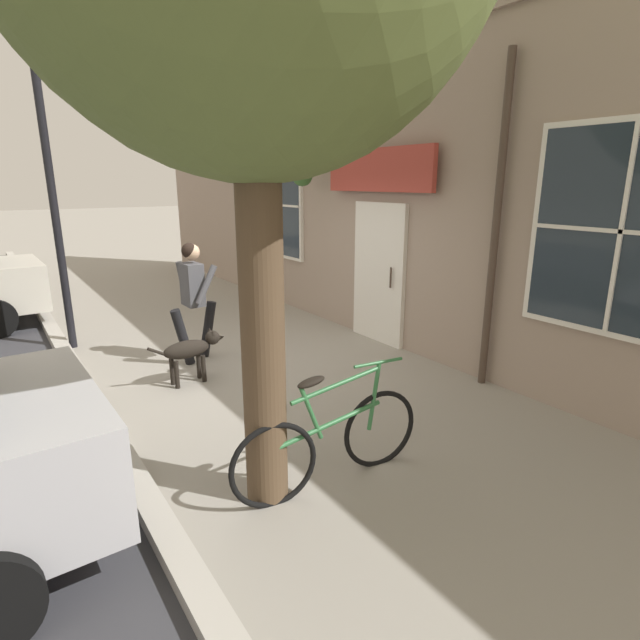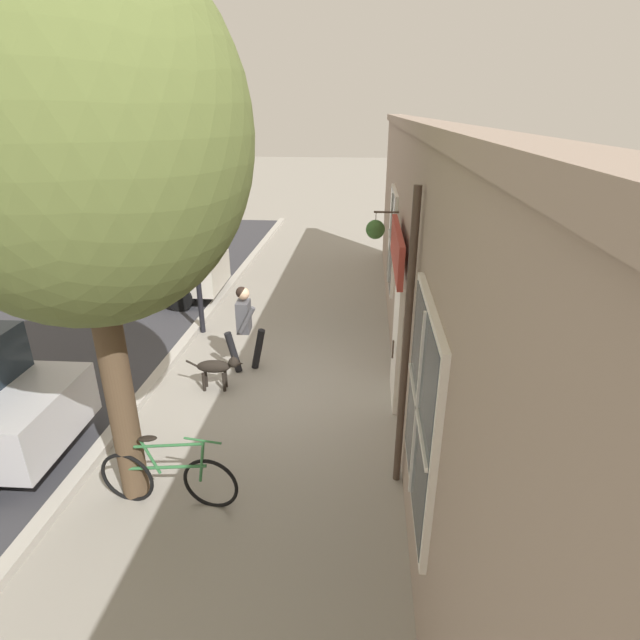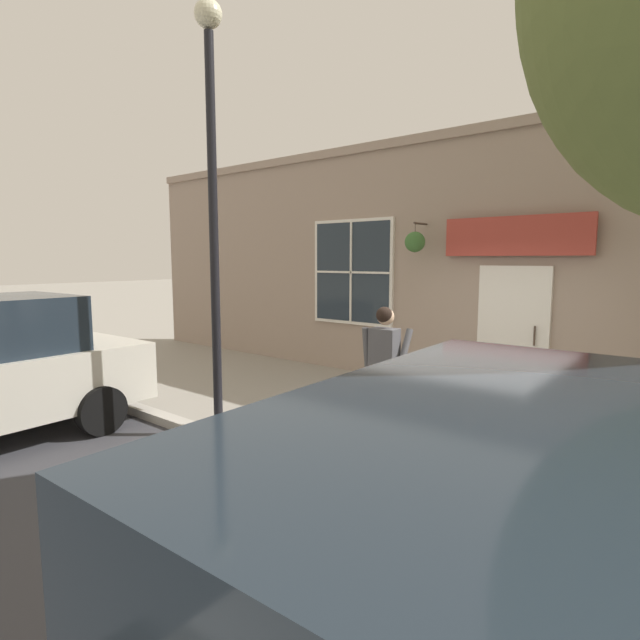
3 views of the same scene
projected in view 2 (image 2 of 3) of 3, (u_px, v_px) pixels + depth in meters
ground_plane at (267, 389)px, 8.60m from camera, size 90.00×90.00×0.00m
storefront_facade at (413, 273)px, 7.56m from camera, size 0.95×18.00×4.32m
pedestrian_walking at (244, 322)px, 8.88m from camera, size 0.72×0.55×1.63m
dog_on_leash at (217, 367)px, 8.46m from camera, size 0.98×0.27×0.64m
street_tree_by_curb at (77, 147)px, 4.68m from camera, size 3.41×3.07×6.12m
leaning_bicycle at (168, 477)px, 5.99m from camera, size 1.74×0.15×1.00m
parked_car_nearest_curb at (139, 264)px, 12.51m from camera, size 4.35×2.03×1.75m
street_lamp at (187, 173)px, 9.53m from camera, size 0.32×0.32×5.13m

